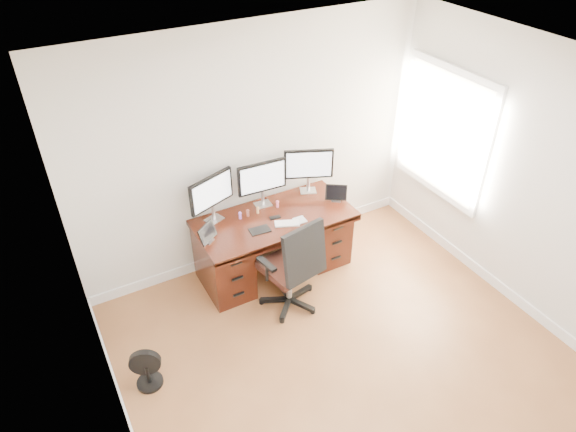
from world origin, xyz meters
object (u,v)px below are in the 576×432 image
office_chair (292,279)px  floor_fan (147,369)px  desk (274,241)px  keyboard (287,223)px  monitor_center (262,179)px

office_chair → floor_fan: size_ratio=2.71×
desk → office_chair: office_chair is taller
desk → keyboard: size_ratio=6.60×
desk → monitor_center: 0.72m
desk → floor_fan: desk is taller
keyboard → desk: bearing=128.8°
monitor_center → keyboard: bearing=-79.5°
floor_fan → keyboard: keyboard is taller
office_chair → keyboard: (0.16, 0.41, 0.39)m
floor_fan → desk: bearing=47.4°
keyboard → floor_fan: bearing=-137.0°
office_chair → monitor_center: (0.11, 0.85, 0.72)m
desk → keyboard: keyboard is taller
floor_fan → monitor_center: 2.22m
desk → monitor_center: bearing=90.0°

